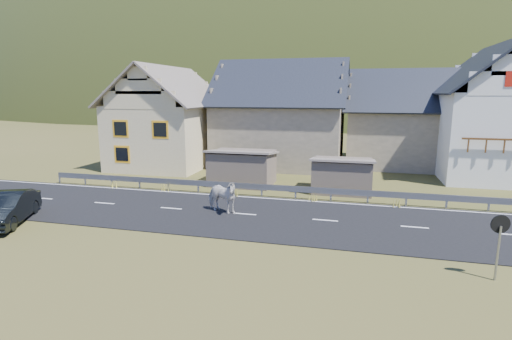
# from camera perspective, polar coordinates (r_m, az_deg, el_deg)

# --- Properties ---
(ground) EXTENTS (160.00, 160.00, 0.00)m
(ground) POSITION_cam_1_polar(r_m,az_deg,el_deg) (20.08, -1.66, -6.41)
(ground) COLOR #3E421B
(ground) RESTS_ON ground
(road) EXTENTS (60.00, 7.00, 0.04)m
(road) POSITION_cam_1_polar(r_m,az_deg,el_deg) (20.07, -1.66, -6.36)
(road) COLOR black
(road) RESTS_ON ground
(lane_markings) EXTENTS (60.00, 6.60, 0.01)m
(lane_markings) POSITION_cam_1_polar(r_m,az_deg,el_deg) (20.07, -1.66, -6.29)
(lane_markings) COLOR silver
(lane_markings) RESTS_ON road
(guardrail) EXTENTS (28.10, 0.09, 0.75)m
(guardrail) POSITION_cam_1_polar(r_m,az_deg,el_deg) (23.36, 0.83, -2.47)
(guardrail) COLOR #93969B
(guardrail) RESTS_ON ground
(shed_left) EXTENTS (4.30, 3.30, 2.40)m
(shed_left) POSITION_cam_1_polar(r_m,az_deg,el_deg) (26.42, -1.95, 0.30)
(shed_left) COLOR #6F5F51
(shed_left) RESTS_ON ground
(shed_right) EXTENTS (3.80, 2.90, 2.20)m
(shed_right) POSITION_cam_1_polar(r_m,az_deg,el_deg) (24.93, 12.21, -0.83)
(shed_right) COLOR #6F5F51
(shed_right) RESTS_ON ground
(house_cream) EXTENTS (7.80, 9.80, 8.30)m
(house_cream) POSITION_cam_1_polar(r_m,az_deg,el_deg) (34.08, -12.47, 7.98)
(house_cream) COLOR beige
(house_cream) RESTS_ON ground
(house_stone_a) EXTENTS (10.80, 9.80, 8.90)m
(house_stone_a) POSITION_cam_1_polar(r_m,az_deg,el_deg) (34.02, 3.71, 8.68)
(house_stone_a) COLOR gray
(house_stone_a) RESTS_ON ground
(house_stone_b) EXTENTS (9.80, 8.80, 8.10)m
(house_stone_b) POSITION_cam_1_polar(r_m,az_deg,el_deg) (35.64, 20.48, 7.48)
(house_stone_b) COLOR gray
(house_stone_b) RESTS_ON ground
(house_white) EXTENTS (8.80, 10.80, 9.70)m
(house_white) POSITION_cam_1_polar(r_m,az_deg,el_deg) (33.83, 31.33, 7.83)
(house_white) COLOR white
(house_white) RESTS_ON ground
(mountain) EXTENTS (440.00, 280.00, 260.00)m
(mountain) POSITION_cam_1_polar(r_m,az_deg,el_deg) (200.10, 14.19, 3.23)
(mountain) COLOR #263513
(mountain) RESTS_ON ground
(conifer_patch) EXTENTS (76.00, 50.00, 28.00)m
(conifer_patch) POSITION_cam_1_polar(r_m,az_deg,el_deg) (141.86, -10.98, 10.84)
(conifer_patch) COLOR black
(conifer_patch) RESTS_ON ground
(horse) EXTENTS (1.59, 2.22, 1.71)m
(horse) POSITION_cam_1_polar(r_m,az_deg,el_deg) (20.18, -4.97, -3.72)
(horse) COLOR beige
(horse) RESTS_ON road
(car) EXTENTS (3.18, 4.64, 1.45)m
(car) POSITION_cam_1_polar(r_m,az_deg,el_deg) (21.92, -32.01, -4.67)
(car) COLOR black
(car) RESTS_ON ground
(traffic_mirror) EXTENTS (0.61, 0.21, 2.20)m
(traffic_mirror) POSITION_cam_1_polar(r_m,az_deg,el_deg) (15.08, 31.45, -7.65)
(traffic_mirror) COLOR #93969B
(traffic_mirror) RESTS_ON ground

